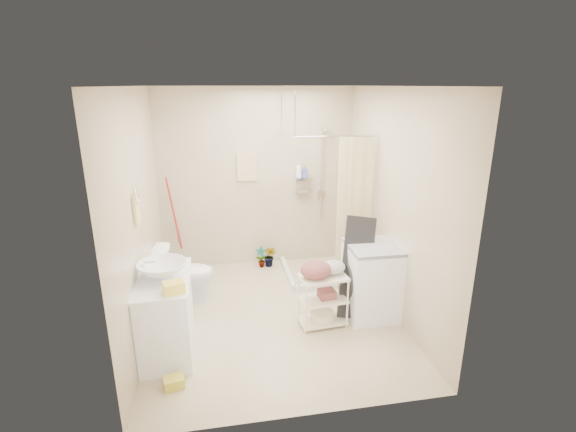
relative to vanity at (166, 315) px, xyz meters
name	(u,v)px	position (x,y,z in m)	size (l,w,h in m)	color
floor	(274,315)	(1.16, 0.48, -0.41)	(3.20, 3.20, 0.00)	beige
ceiling	(271,86)	(1.16, 0.48, 2.19)	(2.80, 3.20, 0.04)	silver
wall_back	(257,179)	(1.16, 2.08, 0.89)	(2.80, 0.04, 2.60)	beige
wall_front	(304,272)	(1.16, -1.12, 0.89)	(2.80, 0.04, 2.60)	beige
wall_left	(139,217)	(-0.24, 0.48, 0.89)	(0.04, 3.20, 2.60)	beige
wall_right	(393,204)	(2.56, 0.48, 0.89)	(0.04, 3.20, 2.60)	beige
vanity	(166,315)	(0.00, 0.00, 0.00)	(0.52, 0.93, 0.82)	white
sink	(162,270)	(0.01, 0.00, 0.49)	(0.47, 0.47, 0.16)	white
counter_basket	(174,287)	(0.14, -0.33, 0.46)	(0.18, 0.14, 0.10)	#F4DD49
floor_basket	(174,380)	(0.10, -0.58, -0.34)	(0.25, 0.19, 0.14)	yellow
toilet	(185,273)	(0.12, 1.05, -0.05)	(0.41, 0.71, 0.73)	white
mop	(172,224)	(-0.08, 1.99, 0.30)	(0.14, 0.14, 1.42)	#AC2624
potted_plant_a	(261,257)	(1.17, 1.87, -0.25)	(0.17, 0.11, 0.32)	brown
potted_plant_b	(270,256)	(1.30, 1.87, -0.25)	(0.18, 0.14, 0.33)	#9B5F38
hanging_towel	(247,166)	(1.01, 2.06, 1.09)	(0.28, 0.03, 0.42)	beige
towel_ring	(136,207)	(-0.22, 0.28, 1.06)	(0.04, 0.22, 0.34)	#DBCF80
tp_holder	(149,266)	(-0.20, 0.53, 0.31)	(0.08, 0.12, 0.14)	white
shower	(323,203)	(2.01, 1.53, 0.64)	(1.10, 1.10, 2.10)	silver
shampoo_bottle_a	(299,170)	(1.76, 2.00, 1.02)	(0.09, 0.09, 0.23)	white
shampoo_bottle_b	(305,172)	(1.85, 2.02, 0.99)	(0.07, 0.07, 0.16)	#4354AA
washing_machine	(372,280)	(2.30, 0.32, 0.03)	(0.60, 0.62, 0.87)	white
laundry_rack	(323,296)	(1.68, 0.20, -0.05)	(0.52, 0.30, 0.72)	white
ironing_board	(357,267)	(2.11, 0.34, 0.20)	(0.35, 0.10, 1.22)	black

